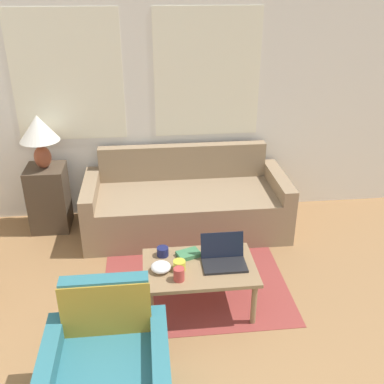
# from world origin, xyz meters

# --- Properties ---
(wall_back) EXTENTS (6.64, 0.06, 2.60)m
(wall_back) POSITION_xyz_m (-0.00, 4.22, 1.31)
(wall_back) COLOR white
(wall_back) RESTS_ON ground_plane
(rug) EXTENTS (1.60, 1.92, 0.01)m
(rug) POSITION_xyz_m (0.33, 3.09, 0.00)
(rug) COLOR brown
(rug) RESTS_ON ground_plane
(couch) EXTENTS (2.09, 0.87, 0.82)m
(couch) POSITION_xyz_m (0.35, 3.77, 0.27)
(couch) COLOR #937A5B
(couch) RESTS_ON ground_plane
(armchair) EXTENTS (0.74, 0.75, 0.83)m
(armchair) POSITION_xyz_m (-0.33, 1.53, 0.27)
(armchair) COLOR #2D6B75
(armchair) RESTS_ON ground_plane
(side_table) EXTENTS (0.39, 0.39, 0.70)m
(side_table) POSITION_xyz_m (-1.09, 3.92, 0.35)
(side_table) COLOR #4C3D2D
(side_table) RESTS_ON ground_plane
(table_lamp) EXTENTS (0.39, 0.39, 0.55)m
(table_lamp) POSITION_xyz_m (-1.09, 3.92, 1.07)
(table_lamp) COLOR brown
(table_lamp) RESTS_ON side_table
(coffee_table) EXTENTS (0.89, 0.59, 0.40)m
(coffee_table) POSITION_xyz_m (0.33, 2.47, 0.35)
(coffee_table) COLOR #8E704C
(coffee_table) RESTS_ON ground_plane
(laptop) EXTENTS (0.35, 0.27, 0.22)m
(laptop) POSITION_xyz_m (0.53, 2.49, 0.45)
(laptop) COLOR black
(laptop) RESTS_ON coffee_table
(cup_navy) EXTENTS (0.10, 0.10, 0.08)m
(cup_navy) POSITION_xyz_m (0.17, 2.44, 0.44)
(cup_navy) COLOR gold
(cup_navy) RESTS_ON coffee_table
(cup_yellow) EXTENTS (0.08, 0.08, 0.10)m
(cup_yellow) POSITION_xyz_m (0.16, 2.31, 0.45)
(cup_yellow) COLOR #B23D38
(cup_yellow) RESTS_ON coffee_table
(cup_white) EXTENTS (0.10, 0.10, 0.08)m
(cup_white) POSITION_xyz_m (0.05, 2.65, 0.44)
(cup_white) COLOR #191E4C
(cup_white) RESTS_ON coffee_table
(snack_bowl) EXTENTS (0.16, 0.16, 0.07)m
(snack_bowl) POSITION_xyz_m (0.03, 2.44, 0.43)
(snack_bowl) COLOR white
(snack_bowl) RESTS_ON coffee_table
(book_red) EXTENTS (0.21, 0.18, 0.04)m
(book_red) POSITION_xyz_m (0.26, 2.62, 0.42)
(book_red) COLOR #3D7A4C
(book_red) RESTS_ON coffee_table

